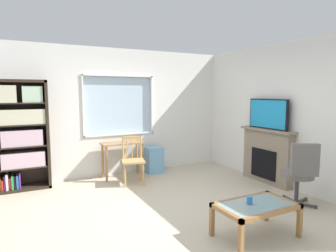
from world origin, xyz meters
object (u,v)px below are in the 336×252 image
Objects in this scene: fireplace at (267,156)px; office_chair at (300,171)px; tv at (268,114)px; sippy_cup at (250,200)px; plastic_drawer_unit at (153,159)px; bookshelf at (21,132)px; desk_under_window at (122,149)px; wooden_chair at (133,160)px; coffee_table at (256,209)px.

fireplace reaches higher than office_chair.
sippy_cup is (-1.81, -1.48, -0.88)m from tv.
fireplace is (1.66, -1.68, 0.25)m from plastic_drawer_unit.
bookshelf is 4.55m from tv.
desk_under_window reaches higher than plastic_drawer_unit.
wooden_chair reaches higher than sippy_cup.
plastic_drawer_unit is at bearing 39.66° from wooden_chair.
bookshelf reaches higher than desk_under_window.
coffee_table is 10.68× the size of sippy_cup.
plastic_drawer_unit is 2.37m from fireplace.
bookshelf reaches higher than sippy_cup.
wooden_chair is at bearing 102.39° from coffee_table.
office_chair is 1.34m from coffee_table.
plastic_drawer_unit is (0.72, 0.05, -0.30)m from desk_under_window.
bookshelf is 2.30× the size of desk_under_window.
office_chair is (1.84, -2.25, 0.09)m from wooden_chair.
wooden_chair is at bearing 129.35° from office_chair.
coffee_table is (-0.10, -3.20, 0.07)m from plastic_drawer_unit.
bookshelf is at bearing 176.71° from desk_under_window.
desk_under_window is 2.88m from fireplace.
bookshelf reaches higher than wooden_chair.
bookshelf is at bearing 157.57° from fireplace.
wooden_chair is (1.87, -0.62, -0.58)m from bookshelf.
wooden_chair is at bearing -18.34° from bookshelf.
desk_under_window is at bearing -3.29° from bookshelf.
plastic_drawer_unit is 3.05m from office_chair.
sippy_cup is at bearing -140.64° from tv.
coffee_table is 0.13m from sippy_cup.
wooden_chair reaches higher than desk_under_window.
coffee_table is at bearing -78.99° from desk_under_window.
bookshelf reaches higher than plastic_drawer_unit.
tv is at bearing 39.36° from sippy_cup.
desk_under_window reaches higher than coffee_table.
coffee_table is at bearing -27.34° from sippy_cup.
office_chair is at bearing 14.87° from sippy_cup.
coffee_table is at bearing -139.13° from fireplace.
fireplace is 1.32× the size of tv.
bookshelf is at bearing 142.34° from office_chair.
desk_under_window is 2.96m from tv.
desk_under_window is (1.84, -0.11, -0.45)m from bookshelf.
tv is (-0.02, 0.00, 0.81)m from fireplace.
desk_under_window is 9.49× the size of sippy_cup.
office_chair is at bearing -112.87° from tv.
fireplace is at bearing 66.36° from office_chair.
coffee_table is (-1.26, -0.39, -0.21)m from office_chair.
office_chair reaches higher than desk_under_window.
desk_under_window is 0.93× the size of tv.
tv is 2.50m from sippy_cup.
tv is 0.91× the size of office_chair.
tv is at bearing 67.13° from office_chair.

